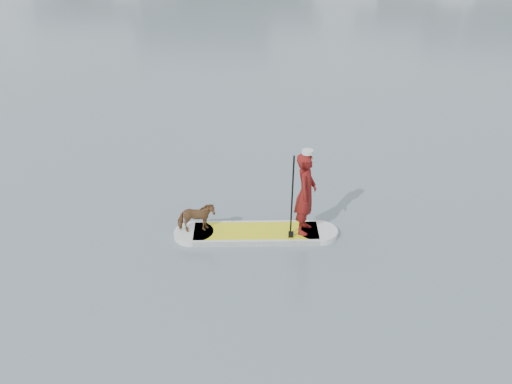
# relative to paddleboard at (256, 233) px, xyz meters

# --- Properties ---
(ground) EXTENTS (140.00, 140.00, 0.00)m
(ground) POSITION_rel_paddleboard_xyz_m (-3.19, -2.79, -0.06)
(ground) COLOR slate
(ground) RESTS_ON ground
(paddleboard) EXTENTS (3.27, 1.20, 0.12)m
(paddleboard) POSITION_rel_paddleboard_xyz_m (0.00, 0.00, 0.00)
(paddleboard) COLOR yellow
(paddleboard) RESTS_ON ground
(paddler) EXTENTS (0.48, 0.66, 1.68)m
(paddler) POSITION_rel_paddleboard_xyz_m (0.95, 0.16, 0.90)
(paddler) COLOR maroon
(paddler) RESTS_ON paddleboard
(white_cap) EXTENTS (0.22, 0.22, 0.07)m
(white_cap) POSITION_rel_paddleboard_xyz_m (0.95, 0.16, 1.78)
(white_cap) COLOR silver
(white_cap) RESTS_ON paddler
(dog) EXTENTS (0.80, 0.56, 0.62)m
(dog) POSITION_rel_paddleboard_xyz_m (-1.17, -0.19, 0.37)
(dog) COLOR brown
(dog) RESTS_ON paddleboard
(paddle) EXTENTS (0.10, 0.30, 2.00)m
(paddle) POSITION_rel_paddleboard_xyz_m (0.71, -0.15, 0.74)
(paddle) COLOR black
(paddle) RESTS_ON ground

